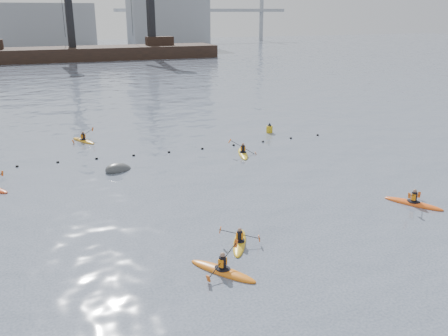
{
  "coord_description": "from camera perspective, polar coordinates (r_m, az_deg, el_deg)",
  "views": [
    {
      "loc": [
        -8.67,
        -15.59,
        11.43
      ],
      "look_at": [
        0.8,
        8.77,
        2.8
      ],
      "focal_mm": 38.0,
      "sensor_mm": 36.0,
      "label": 1
    }
  ],
  "objects": [
    {
      "name": "skyline",
      "position": [
        166.24,
        -18.26,
        16.66
      ],
      "size": [
        141.0,
        28.0,
        22.0
      ],
      "color": "gray",
      "rests_on": "ground"
    },
    {
      "name": "kayaker_1",
      "position": [
        24.84,
        1.89,
        -8.88
      ],
      "size": [
        2.01,
        3.1,
        1.02
      ],
      "rotation": [
        0.0,
        0.0,
        -0.48
      ],
      "color": "gold",
      "rests_on": "ground"
    },
    {
      "name": "kayaker_4",
      "position": [
        31.87,
        21.83,
        -3.91
      ],
      "size": [
        2.52,
        3.46,
        1.29
      ],
      "rotation": [
        0.0,
        0.0,
        3.69
      ],
      "color": "#EE5816",
      "rests_on": "ground"
    },
    {
      "name": "kayaker_0",
      "position": [
        22.34,
        -0.17,
        -12.18
      ],
      "size": [
        2.64,
        3.33,
        1.31
      ],
      "rotation": [
        0.0,
        0.0,
        0.62
      ],
      "color": "orange",
      "rests_on": "ground"
    },
    {
      "name": "mooring_buoy",
      "position": [
        36.8,
        -12.56,
        -0.27
      ],
      "size": [
        2.78,
        2.28,
        1.57
      ],
      "primitive_type": "ellipsoid",
      "rotation": [
        0.0,
        0.21,
        0.46
      ],
      "color": "#3C3F41",
      "rests_on": "ground"
    },
    {
      "name": "kayaker_5",
      "position": [
        45.89,
        -16.55,
        3.22
      ],
      "size": [
        2.14,
        3.28,
        1.26
      ],
      "rotation": [
        0.0,
        0.0,
        0.48
      ],
      "color": "orange",
      "rests_on": "ground"
    },
    {
      "name": "kayaker_3",
      "position": [
        39.96,
        2.29,
        1.8
      ],
      "size": [
        2.42,
        3.56,
        1.52
      ],
      "rotation": [
        0.0,
        0.0,
        -0.29
      ],
      "color": "gold",
      "rests_on": "ground"
    },
    {
      "name": "nav_buoy",
      "position": [
        47.41,
        5.49,
        4.67
      ],
      "size": [
        0.63,
        0.63,
        1.14
      ],
      "color": "gold",
      "rests_on": "ground"
    },
    {
      "name": "ground",
      "position": [
        21.19,
        6.81,
        -14.52
      ],
      "size": [
        400.0,
        400.0,
        0.0
      ],
      "primitive_type": "plane",
      "color": "#3B4456",
      "rests_on": "ground"
    },
    {
      "name": "float_line",
      "position": [
        40.63,
        -8.78,
        1.76
      ],
      "size": [
        33.24,
        0.73,
        0.24
      ],
      "color": "black",
      "rests_on": "ground"
    },
    {
      "name": "barge_pier",
      "position": [
        126.23,
        -17.81,
        13.1
      ],
      "size": [
        72.0,
        19.3,
        29.5
      ],
      "color": "black",
      "rests_on": "ground"
    }
  ]
}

